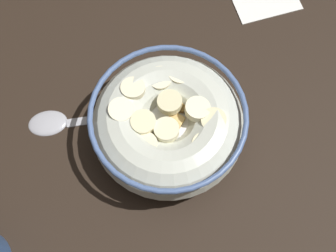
# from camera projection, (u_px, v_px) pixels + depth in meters

# --- Properties ---
(ground_plane) EXTENTS (1.14, 1.14, 0.02)m
(ground_plane) POSITION_uv_depth(u_px,v_px,m) (168.00, 139.00, 0.54)
(ground_plane) COLOR black
(cereal_bowl) EXTENTS (0.17, 0.17, 0.07)m
(cereal_bowl) POSITION_uv_depth(u_px,v_px,m) (168.00, 124.00, 0.50)
(cereal_bowl) COLOR beige
(cereal_bowl) RESTS_ON ground_plane
(spoon) EXTENTS (0.06, 0.14, 0.01)m
(spoon) POSITION_uv_depth(u_px,v_px,m) (61.00, 124.00, 0.53)
(spoon) COLOR #A5A5AD
(spoon) RESTS_ON ground_plane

